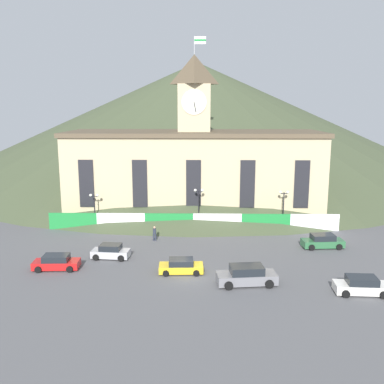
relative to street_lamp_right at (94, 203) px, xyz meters
name	(u,v)px	position (x,y,z in m)	size (l,w,h in m)	color
ground_plane	(190,276)	(12.99, -16.60, -3.29)	(160.00, 160.00, 0.00)	#565659
civic_building	(194,170)	(12.99, 7.38, 3.34)	(36.39, 12.27, 25.20)	#C6B289
banner_fence	(193,222)	(12.99, -1.27, -2.19)	(37.34, 0.12, 2.20)	#1E8438
hillside_backdrop	(197,117)	(12.99, 55.04, 9.97)	(119.05, 119.05, 26.53)	#424C33
street_lamp_right	(94,203)	(0.00, 0.00, 0.00)	(1.26, 0.36, 4.46)	black
street_lamp_center	(199,200)	(13.70, 0.00, 0.45)	(1.26, 0.36, 5.18)	black
street_lamp_left	(284,201)	(24.74, 0.00, 0.33)	(1.26, 0.36, 4.98)	black
car_green_wagon	(323,241)	(27.72, -7.98, -2.58)	(4.74, 2.45, 1.55)	#2D663D
car_yellow_coupe	(181,266)	(12.10, -15.77, -2.67)	(4.27, 2.27, 1.35)	yellow
car_red_sedan	(56,262)	(-0.13, -15.11, -2.62)	(4.49, 2.32, 1.45)	red
car_silver_hatch	(111,252)	(4.54, -11.90, -2.60)	(4.04, 2.30, 1.50)	#B7B7BC
car_gray_pickup	(247,276)	(18.07, -18.42, -2.48)	(5.50, 2.86, 1.75)	slate
car_white_taxi	(361,286)	(27.62, -20.15, -2.60)	(4.58, 2.30, 1.50)	white
pedestrian	(155,233)	(8.49, -5.77, -2.34)	(0.43, 0.42, 1.74)	#282D3D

